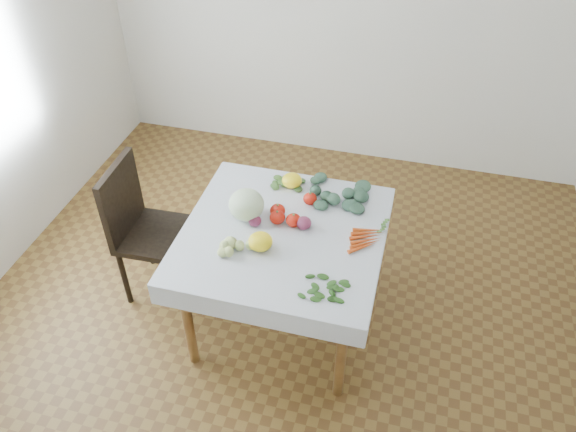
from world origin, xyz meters
name	(u,v)px	position (x,y,z in m)	size (l,w,h in m)	color
ground	(284,318)	(0.00, 0.00, 0.00)	(4.00, 4.00, 0.00)	brown
back_wall	(352,2)	(0.00, 2.00, 1.35)	(4.00, 0.04, 2.70)	silver
table	(283,245)	(0.00, 0.00, 0.65)	(1.00, 1.00, 0.75)	brown
tablecloth	(283,232)	(0.00, 0.00, 0.75)	(1.12, 1.12, 0.01)	white
chair	(142,223)	(-0.94, 0.07, 0.55)	(0.45, 0.45, 0.97)	black
cabbage	(246,205)	(-0.24, 0.07, 0.85)	(0.20, 0.20, 0.18)	silver
tomato_a	(294,220)	(0.04, 0.07, 0.79)	(0.09, 0.09, 0.08)	red
tomato_b	(310,199)	(0.09, 0.29, 0.79)	(0.08, 0.08, 0.07)	red
tomato_c	(278,211)	(-0.07, 0.13, 0.79)	(0.09, 0.09, 0.08)	red
tomato_d	(277,217)	(-0.05, 0.07, 0.79)	(0.09, 0.09, 0.08)	red
heirloom_back	(292,180)	(-0.06, 0.42, 0.80)	(0.12, 0.12, 0.09)	yellow
heirloom_front	(260,242)	(-0.08, -0.15, 0.80)	(0.13, 0.13, 0.09)	yellow
onion_a	(255,221)	(-0.17, 0.02, 0.79)	(0.07, 0.07, 0.06)	#561831
onion_b	(304,223)	(0.10, 0.06, 0.79)	(0.09, 0.09, 0.07)	#561831
tomatillo_cluster	(240,249)	(-0.18, -0.22, 0.78)	(0.16, 0.16, 0.05)	#C4D67B
carrot_bunch	(365,238)	(0.46, 0.05, 0.77)	(0.18, 0.25, 0.03)	#CF5517
kale_bunch	(331,192)	(0.19, 0.40, 0.78)	(0.36, 0.34, 0.05)	#335441
basil_bunch	(324,288)	(0.31, -0.36, 0.76)	(0.25, 0.20, 0.01)	#28571B
dill_bunch	(288,182)	(-0.09, 0.45, 0.77)	(0.19, 0.17, 0.02)	#53823B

